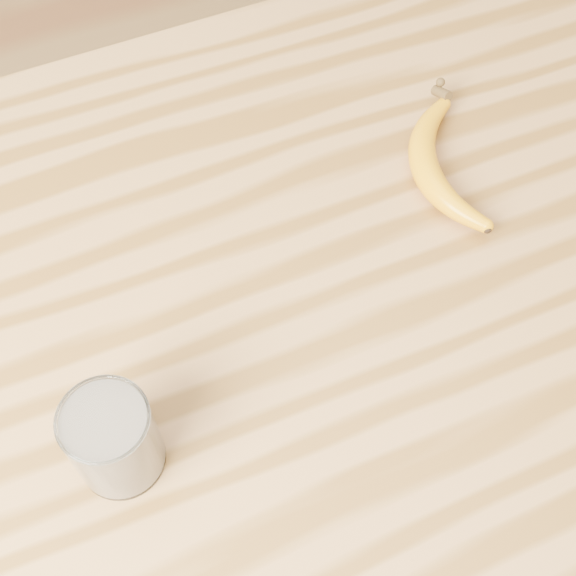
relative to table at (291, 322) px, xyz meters
name	(u,v)px	position (x,y,z in m)	size (l,w,h in m)	color
table	(291,322)	(0.00, 0.00, 0.00)	(1.20, 0.80, 0.90)	#A0703F
smoothie_glass	(113,440)	(-0.23, -0.14, 0.18)	(0.08, 0.08, 0.10)	white
banana	(424,167)	(0.19, 0.05, 0.15)	(0.10, 0.27, 0.03)	orange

